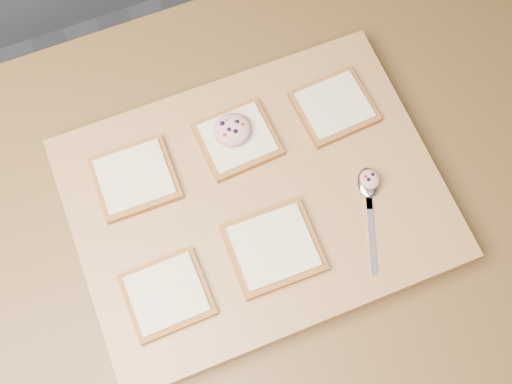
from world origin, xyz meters
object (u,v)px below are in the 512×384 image
at_px(bread_far_center, 237,139).
at_px(tuna_salad_dollop, 232,129).
at_px(spoon, 369,190).
at_px(cutting_board, 256,201).

xyz_separation_m(bread_far_center, tuna_salad_dollop, (-0.00, 0.01, 0.02)).
relative_size(tuna_salad_dollop, spoon, 0.35).
distance_m(tuna_salad_dollop, spoon, 0.21).
distance_m(cutting_board, tuna_salad_dollop, 0.11).
height_order(bread_far_center, spoon, bread_far_center).
bearing_deg(cutting_board, bread_far_center, 85.82).
distance_m(cutting_board, spoon, 0.16).
bearing_deg(tuna_salad_dollop, bread_far_center, -60.86).
relative_size(bread_far_center, tuna_salad_dollop, 2.07).
height_order(cutting_board, bread_far_center, bread_far_center).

